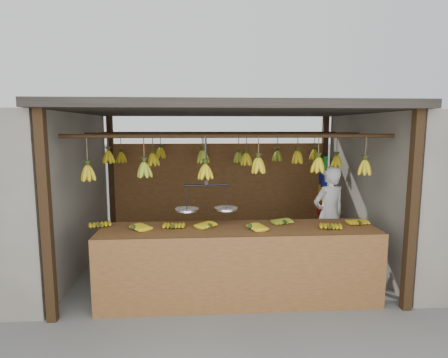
{
  "coord_description": "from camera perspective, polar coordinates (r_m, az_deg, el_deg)",
  "views": [
    {
      "loc": [
        -0.38,
        -5.46,
        2.11
      ],
      "look_at": [
        0.0,
        0.3,
        1.3
      ],
      "focal_mm": 30.0,
      "sensor_mm": 36.0,
      "label": 1
    }
  ],
  "objects": [
    {
      "name": "ground",
      "position": [
        5.87,
        0.2,
        -13.09
      ],
      "size": [
        80.0,
        80.0,
        0.0
      ],
      "primitive_type": "plane",
      "color": "#5B5B57"
    },
    {
      "name": "stall",
      "position": [
        5.8,
        -0.02,
        6.62
      ],
      "size": [
        4.3,
        3.3,
        2.4
      ],
      "color": "black",
      "rests_on": "ground"
    },
    {
      "name": "counter",
      "position": [
        4.48,
        2.37,
        -10.28
      ],
      "size": [
        3.45,
        0.76,
        0.96
      ],
      "color": "brown",
      "rests_on": "ground"
    },
    {
      "name": "hanging_bananas",
      "position": [
        5.49,
        0.13,
        2.87
      ],
      "size": [
        3.55,
        2.26,
        0.39
      ],
      "color": "gold",
      "rests_on": "ground"
    },
    {
      "name": "balance_scale",
      "position": [
        4.56,
        -2.69,
        -4.04
      ],
      "size": [
        0.76,
        0.3,
        0.9
      ],
      "color": "black",
      "rests_on": "ground"
    },
    {
      "name": "vendor",
      "position": [
        6.0,
        15.67,
        -5.33
      ],
      "size": [
        0.64,
        0.53,
        1.52
      ],
      "primitive_type": "imported",
      "rotation": [
        0.0,
        0.0,
        3.48
      ],
      "color": "white",
      "rests_on": "ground"
    },
    {
      "name": "bag_bundles",
      "position": [
        7.28,
        14.85,
        -1.17
      ],
      "size": [
        0.08,
        0.26,
        1.16
      ],
      "color": "#199926",
      "rests_on": "ground"
    }
  ]
}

